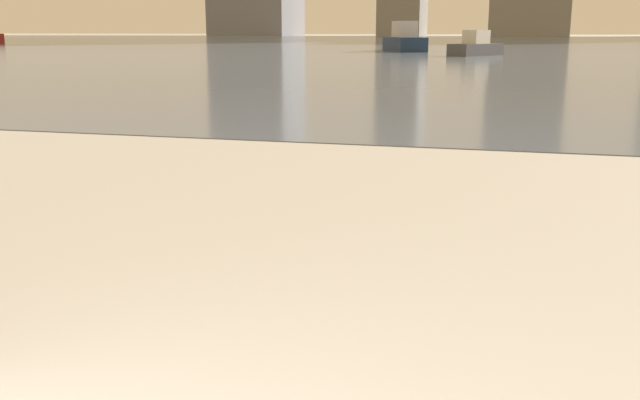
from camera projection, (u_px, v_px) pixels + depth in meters
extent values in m
cube|color=slate|center=(506.00, 43.00, 58.53)|extent=(180.00, 110.00, 0.01)
cube|color=navy|center=(404.00, 44.00, 36.47)|extent=(2.83, 4.24, 0.70)
cube|color=silver|center=(405.00, 29.00, 36.29)|extent=(1.51, 1.78, 0.80)
cube|color=#4C4C51|center=(476.00, 50.00, 30.44)|extent=(2.29, 2.95, 0.50)
cube|color=silver|center=(476.00, 37.00, 30.32)|extent=(1.16, 1.28, 0.57)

